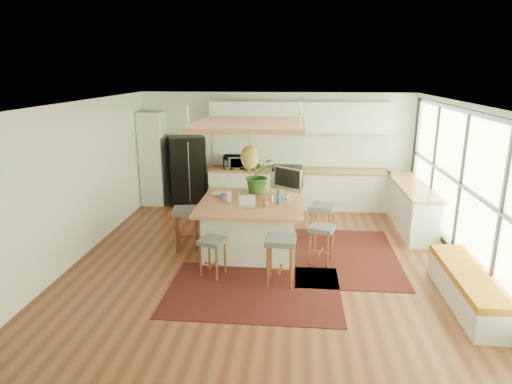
# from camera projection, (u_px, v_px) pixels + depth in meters

# --- Properties ---
(floor) EXTENTS (7.00, 7.00, 0.00)m
(floor) POSITION_uv_depth(u_px,v_px,m) (265.00, 261.00, 7.68)
(floor) COLOR #5D2A1A
(floor) RESTS_ON ground
(ceiling) EXTENTS (7.00, 7.00, 0.00)m
(ceiling) POSITION_uv_depth(u_px,v_px,m) (266.00, 103.00, 6.95)
(ceiling) COLOR white
(ceiling) RESTS_ON ground
(wall_back) EXTENTS (6.50, 0.00, 6.50)m
(wall_back) POSITION_uv_depth(u_px,v_px,m) (276.00, 149.00, 10.67)
(wall_back) COLOR white
(wall_back) RESTS_ON ground
(wall_front) EXTENTS (6.50, 0.00, 6.50)m
(wall_front) POSITION_uv_depth(u_px,v_px,m) (237.00, 285.00, 3.96)
(wall_front) COLOR white
(wall_front) RESTS_ON ground
(wall_left) EXTENTS (0.00, 7.00, 7.00)m
(wall_left) POSITION_uv_depth(u_px,v_px,m) (78.00, 181.00, 7.60)
(wall_left) COLOR white
(wall_left) RESTS_ON ground
(wall_right) EXTENTS (0.00, 7.00, 7.00)m
(wall_right) POSITION_uv_depth(u_px,v_px,m) (468.00, 191.00, 7.02)
(wall_right) COLOR white
(wall_right) RESTS_ON ground
(window_wall) EXTENTS (0.10, 6.20, 2.60)m
(window_wall) POSITION_uv_depth(u_px,v_px,m) (466.00, 188.00, 7.01)
(window_wall) COLOR black
(window_wall) RESTS_ON wall_right
(pantry) EXTENTS (0.55, 0.60, 2.25)m
(pantry) POSITION_uv_depth(u_px,v_px,m) (154.00, 159.00, 10.69)
(pantry) COLOR silver
(pantry) RESTS_ON floor
(back_counter_base) EXTENTS (4.20, 0.60, 0.88)m
(back_counter_base) POSITION_uv_depth(u_px,v_px,m) (297.00, 189.00, 10.56)
(back_counter_base) COLOR silver
(back_counter_base) RESTS_ON floor
(back_counter_top) EXTENTS (4.24, 0.64, 0.05)m
(back_counter_top) POSITION_uv_depth(u_px,v_px,m) (298.00, 171.00, 10.43)
(back_counter_top) COLOR #A65E3B
(back_counter_top) RESTS_ON back_counter_base
(backsplash) EXTENTS (4.20, 0.02, 0.80)m
(backsplash) POSITION_uv_depth(u_px,v_px,m) (298.00, 150.00, 10.60)
(backsplash) COLOR white
(backsplash) RESTS_ON wall_back
(upper_cabinets) EXTENTS (4.20, 0.34, 0.70)m
(upper_cabinets) POSITION_uv_depth(u_px,v_px,m) (299.00, 117.00, 10.23)
(upper_cabinets) COLOR silver
(upper_cabinets) RESTS_ON wall_back
(range) EXTENTS (0.76, 0.62, 1.00)m
(range) POSITION_uv_depth(u_px,v_px,m) (287.00, 187.00, 10.56)
(range) COLOR #A5A5AA
(range) RESTS_ON floor
(right_counter_base) EXTENTS (0.60, 2.50, 0.88)m
(right_counter_base) POSITION_uv_depth(u_px,v_px,m) (411.00, 207.00, 9.21)
(right_counter_base) COLOR silver
(right_counter_base) RESTS_ON floor
(right_counter_top) EXTENTS (0.64, 2.54, 0.05)m
(right_counter_top) POSITION_uv_depth(u_px,v_px,m) (413.00, 186.00, 9.09)
(right_counter_top) COLOR #A65E3B
(right_counter_top) RESTS_ON right_counter_base
(window_bench) EXTENTS (0.52, 2.00, 0.50)m
(window_bench) POSITION_uv_depth(u_px,v_px,m) (467.00, 288.00, 6.19)
(window_bench) COLOR silver
(window_bench) RESTS_ON floor
(ceiling_panel) EXTENTS (1.86, 1.86, 0.80)m
(ceiling_panel) POSITION_uv_depth(u_px,v_px,m) (250.00, 140.00, 7.53)
(ceiling_panel) COLOR #A65E3B
(ceiling_panel) RESTS_ON ceiling
(rug_near) EXTENTS (2.60, 1.80, 0.01)m
(rug_near) POSITION_uv_depth(u_px,v_px,m) (253.00, 291.00, 6.61)
(rug_near) COLOR black
(rug_near) RESTS_ON floor
(rug_right) EXTENTS (1.80, 2.60, 0.01)m
(rug_right) POSITION_uv_depth(u_px,v_px,m) (346.00, 256.00, 7.86)
(rug_right) COLOR black
(rug_right) RESTS_ON floor
(fridge) EXTENTS (1.02, 0.92, 1.68)m
(fridge) POSITION_uv_depth(u_px,v_px,m) (187.00, 167.00, 10.68)
(fridge) COLOR black
(fridge) RESTS_ON floor
(island) EXTENTS (1.85, 1.85, 0.93)m
(island) POSITION_uv_depth(u_px,v_px,m) (252.00, 226.00, 8.03)
(island) COLOR #A65E3B
(island) RESTS_ON floor
(stool_near_left) EXTENTS (0.47, 0.47, 0.63)m
(stool_near_left) POSITION_uv_depth(u_px,v_px,m) (213.00, 255.00, 7.02)
(stool_near_left) COLOR #4C4F54
(stool_near_left) RESTS_ON floor
(stool_near_right) EXTENTS (0.48, 0.48, 0.77)m
(stool_near_right) POSITION_uv_depth(u_px,v_px,m) (280.00, 263.00, 6.75)
(stool_near_right) COLOR #4C4F54
(stool_near_right) RESTS_ON floor
(stool_right_front) EXTENTS (0.50, 0.50, 0.68)m
(stool_right_front) POSITION_uv_depth(u_px,v_px,m) (321.00, 244.00, 7.49)
(stool_right_front) COLOR #4C4F54
(stool_right_front) RESTS_ON floor
(stool_right_back) EXTENTS (0.58, 0.58, 0.77)m
(stool_right_back) POSITION_uv_depth(u_px,v_px,m) (322.00, 226.00, 8.33)
(stool_right_back) COLOR #4C4F54
(stool_right_back) RESTS_ON floor
(stool_left_side) EXTENTS (0.53, 0.53, 0.78)m
(stool_left_side) POSITION_uv_depth(u_px,v_px,m) (187.00, 230.00, 8.11)
(stool_left_side) COLOR #4C4F54
(stool_left_side) RESTS_ON floor
(laptop) EXTENTS (0.33, 0.34, 0.21)m
(laptop) POSITION_uv_depth(u_px,v_px,m) (247.00, 201.00, 7.52)
(laptop) COLOR #A5A5AA
(laptop) RESTS_ON island
(monitor) EXTENTS (0.63, 0.56, 0.58)m
(monitor) POSITION_uv_depth(u_px,v_px,m) (287.00, 184.00, 8.05)
(monitor) COLOR #A5A5AA
(monitor) RESTS_ON island
(microwave) EXTENTS (0.58, 0.36, 0.38)m
(microwave) POSITION_uv_depth(u_px,v_px,m) (235.00, 161.00, 10.52)
(microwave) COLOR #A5A5AA
(microwave) RESTS_ON back_counter_top
(island_plant) EXTENTS (0.68, 0.75, 0.55)m
(island_plant) POSITION_uv_depth(u_px,v_px,m) (258.00, 179.00, 8.39)
(island_plant) COLOR #1E4C19
(island_plant) RESTS_ON island
(island_bowl) EXTENTS (0.29, 0.29, 0.06)m
(island_bowl) POSITION_uv_depth(u_px,v_px,m) (218.00, 194.00, 8.25)
(island_bowl) COLOR silver
(island_bowl) RESTS_ON island
(island_bottle_0) EXTENTS (0.07, 0.07, 0.19)m
(island_bottle_0) POSITION_uv_depth(u_px,v_px,m) (222.00, 194.00, 8.02)
(island_bottle_0) COLOR blue
(island_bottle_0) RESTS_ON island
(island_bottle_1) EXTENTS (0.07, 0.07, 0.19)m
(island_bottle_1) POSITION_uv_depth(u_px,v_px,m) (228.00, 198.00, 7.77)
(island_bottle_1) COLOR silver
(island_bottle_1) RESTS_ON island
(island_bottle_2) EXTENTS (0.07, 0.07, 0.19)m
(island_bottle_2) POSITION_uv_depth(u_px,v_px,m) (264.00, 202.00, 7.57)
(island_bottle_2) COLOR #A55A37
(island_bottle_2) RESTS_ON island
(island_bottle_3) EXTENTS (0.07, 0.07, 0.19)m
(island_bottle_3) POSITION_uv_depth(u_px,v_px,m) (271.00, 196.00, 7.89)
(island_bottle_3) COLOR silver
(island_bottle_3) RESTS_ON island
(island_bottle_4) EXTENTS (0.07, 0.07, 0.19)m
(island_bottle_4) POSITION_uv_depth(u_px,v_px,m) (242.00, 192.00, 8.13)
(island_bottle_4) COLOR #5E804C
(island_bottle_4) RESTS_ON island
(island_bottle_5) EXTENTS (0.07, 0.07, 0.19)m
(island_bottle_5) POSITION_uv_depth(u_px,v_px,m) (279.00, 199.00, 7.73)
(island_bottle_5) COLOR blue
(island_bottle_5) RESTS_ON island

